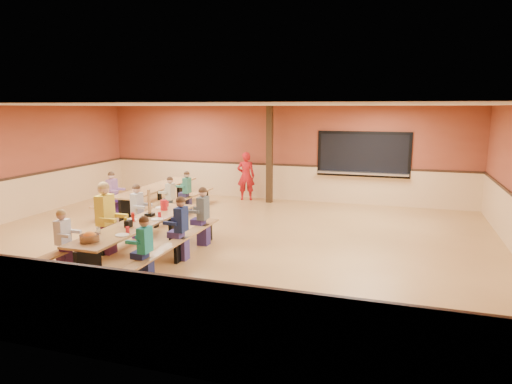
% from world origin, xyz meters
% --- Properties ---
extents(ground, '(12.00, 12.00, 0.00)m').
position_xyz_m(ground, '(0.00, 0.00, 0.00)').
color(ground, '#9E6E3B').
rests_on(ground, ground).
extents(room_envelope, '(12.04, 10.04, 3.02)m').
position_xyz_m(room_envelope, '(0.00, 0.00, 0.69)').
color(room_envelope, brown).
rests_on(room_envelope, ground).
extents(kitchen_pass_through, '(2.78, 0.28, 1.38)m').
position_xyz_m(kitchen_pass_through, '(2.60, 4.96, 1.49)').
color(kitchen_pass_through, black).
rests_on(kitchen_pass_through, ground).
extents(structural_post, '(0.18, 0.18, 3.00)m').
position_xyz_m(structural_post, '(-0.20, 4.40, 1.50)').
color(structural_post, black).
rests_on(structural_post, ground).
extents(cafeteria_table_main, '(1.91, 3.70, 0.74)m').
position_xyz_m(cafeteria_table_main, '(-1.14, -1.62, 0.53)').
color(cafeteria_table_main, '#9B6E3D').
rests_on(cafeteria_table_main, ground).
extents(cafeteria_table_second, '(1.91, 3.70, 0.74)m').
position_xyz_m(cafeteria_table_second, '(-2.87, 2.14, 0.53)').
color(cafeteria_table_second, '#9B6E3D').
rests_on(cafeteria_table_second, ground).
extents(seated_child_white_left, '(0.35, 0.29, 1.17)m').
position_xyz_m(seated_child_white_left, '(-1.96, -2.76, 0.58)').
color(seated_child_white_left, white).
rests_on(seated_child_white_left, ground).
extents(seated_adult_yellow, '(0.49, 0.40, 1.46)m').
position_xyz_m(seated_adult_yellow, '(-1.96, -1.52, 0.73)').
color(seated_adult_yellow, yellow).
rests_on(seated_adult_yellow, ground).
extents(seated_child_grey_left, '(0.38, 0.31, 1.23)m').
position_xyz_m(seated_child_grey_left, '(-1.96, -0.35, 0.61)').
color(seated_child_grey_left, '#B2B2B2').
rests_on(seated_child_grey_left, ground).
extents(seated_child_teal_right, '(0.35, 0.28, 1.16)m').
position_xyz_m(seated_child_teal_right, '(-0.31, -2.74, 0.58)').
color(seated_child_teal_right, teal).
rests_on(seated_child_teal_right, ground).
extents(seated_child_navy_right, '(0.38, 0.31, 1.24)m').
position_xyz_m(seated_child_navy_right, '(-0.31, -1.42, 0.62)').
color(seated_child_navy_right, navy).
rests_on(seated_child_navy_right, ground).
extents(seated_child_char_right, '(0.39, 0.32, 1.25)m').
position_xyz_m(seated_child_char_right, '(-0.31, -0.39, 0.63)').
color(seated_child_char_right, '#4A5153').
rests_on(seated_child_char_right, ground).
extents(seated_child_purple_sec, '(0.38, 0.31, 1.23)m').
position_xyz_m(seated_child_purple_sec, '(-3.69, 1.19, 0.62)').
color(seated_child_purple_sec, '#845889').
rests_on(seated_child_purple_sec, ground).
extents(seated_child_green_sec, '(0.35, 0.28, 1.16)m').
position_xyz_m(seated_child_green_sec, '(-2.04, 2.36, 0.58)').
color(seated_child_green_sec, '#317C65').
rests_on(seated_child_green_sec, ground).
extents(seated_child_tan_sec, '(0.34, 0.28, 1.15)m').
position_xyz_m(seated_child_tan_sec, '(-2.04, 1.38, 0.57)').
color(seated_child_tan_sec, '#B5B091').
rests_on(seated_child_tan_sec, ground).
extents(standing_woman, '(0.65, 0.51, 1.55)m').
position_xyz_m(standing_woman, '(-1.03, 4.55, 0.78)').
color(standing_woman, red).
rests_on(standing_woman, ground).
extents(punch_pitcher, '(0.16, 0.16, 0.22)m').
position_xyz_m(punch_pitcher, '(-1.19, -0.50, 0.85)').
color(punch_pitcher, red).
rests_on(punch_pitcher, cafeteria_table_main).
extents(chip_bowl, '(0.32, 0.32, 0.15)m').
position_xyz_m(chip_bowl, '(-1.20, -3.01, 0.81)').
color(chip_bowl, orange).
rests_on(chip_bowl, cafeteria_table_main).
extents(napkin_dispenser, '(0.10, 0.14, 0.13)m').
position_xyz_m(napkin_dispenser, '(-1.11, -2.00, 0.80)').
color(napkin_dispenser, black).
rests_on(napkin_dispenser, cafeteria_table_main).
extents(condiment_mustard, '(0.06, 0.06, 0.17)m').
position_xyz_m(condiment_mustard, '(-1.19, -1.95, 0.82)').
color(condiment_mustard, yellow).
rests_on(condiment_mustard, cafeteria_table_main).
extents(condiment_ketchup, '(0.06, 0.06, 0.17)m').
position_xyz_m(condiment_ketchup, '(-1.27, -1.59, 0.82)').
color(condiment_ketchup, '#B2140F').
rests_on(condiment_ketchup, cafeteria_table_main).
extents(table_paddle, '(0.16, 0.16, 0.56)m').
position_xyz_m(table_paddle, '(-1.20, -1.09, 0.88)').
color(table_paddle, black).
rests_on(table_paddle, cafeteria_table_main).
extents(place_settings, '(0.65, 3.30, 0.11)m').
position_xyz_m(place_settings, '(-1.14, -1.62, 0.80)').
color(place_settings, beige).
rests_on(place_settings, cafeteria_table_main).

